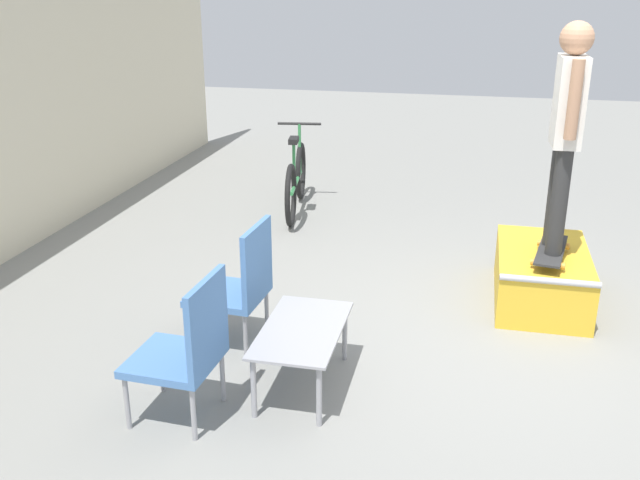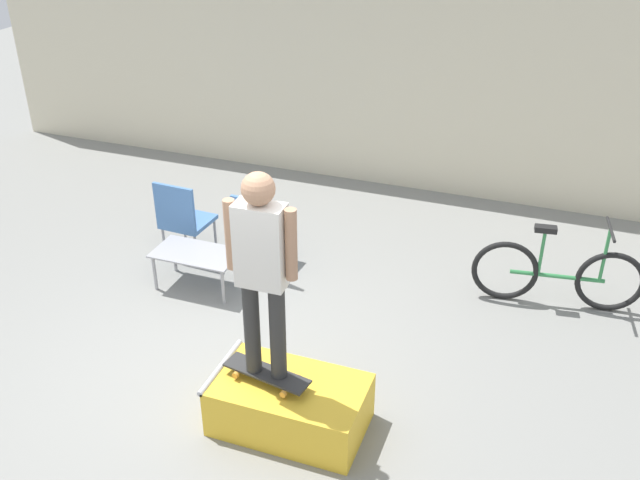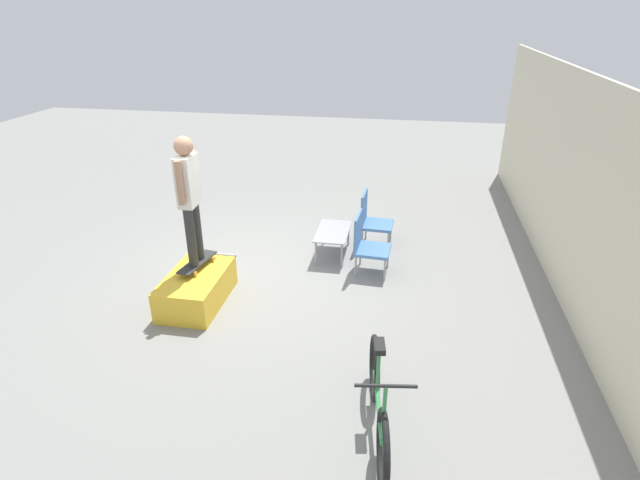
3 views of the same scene
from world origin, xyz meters
name	(u,v)px [view 2 (image 2 of 3)]	position (x,y,z in m)	size (l,w,h in m)	color
ground_plane	(227,369)	(0.00, 0.00, 0.00)	(24.00, 24.00, 0.00)	gray
house_wall_back	(372,80)	(0.00, 4.57, 1.50)	(12.00, 0.06, 3.00)	beige
skate_ramp_box	(290,404)	(0.83, -0.47, 0.22)	(1.28, 0.74, 0.47)	gold
skateboard_on_ramp	(267,373)	(0.65, -0.50, 0.53)	(0.77, 0.34, 0.07)	#2D2D2D
person_skater	(262,262)	(0.65, -0.50, 1.59)	(0.57, 0.25, 1.77)	#2D2D2D
coffee_table	(196,257)	(-0.94, 1.18, 0.39)	(0.93, 0.52, 0.44)	#9E9EA3
patio_chair_left	(183,216)	(-1.44, 1.77, 0.50)	(0.55, 0.55, 0.95)	#99999E
patio_chair_right	(259,230)	(-0.45, 1.77, 0.50)	(0.55, 0.55, 0.95)	#99999E
bicycle	(557,274)	(2.77, 2.19, 0.37)	(1.75, 0.52, 0.97)	black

